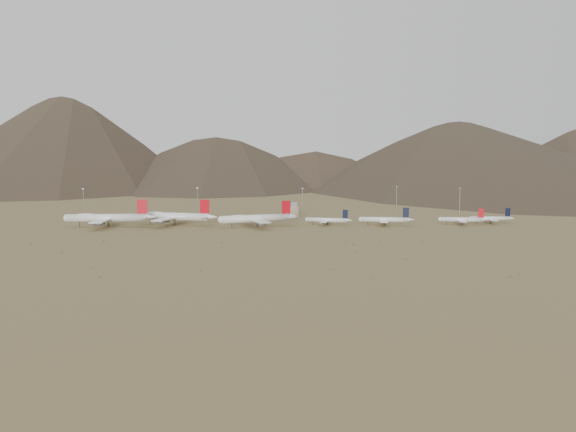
{
  "coord_description": "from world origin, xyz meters",
  "views": [
    {
      "loc": [
        3.84,
        -415.07,
        53.5
      ],
      "look_at": [
        20.81,
        30.0,
        7.82
      ],
      "focal_mm": 35.0,
      "sensor_mm": 36.0,
      "label": 1
    }
  ],
  "objects_px": {
    "control_tower": "(294,209)",
    "narrowbody_b": "(386,220)",
    "widebody_west": "(107,218)",
    "narrowbody_a": "(328,220)",
    "widebody_centre": "(174,216)",
    "widebody_east": "(256,218)"
  },
  "relations": [
    {
      "from": "narrowbody_b",
      "to": "control_tower",
      "type": "bearing_deg",
      "value": 136.82
    },
    {
      "from": "widebody_west",
      "to": "narrowbody_a",
      "type": "xyz_separation_m",
      "value": [
        174.41,
        6.34,
        -3.24
      ]
    },
    {
      "from": "widebody_centre",
      "to": "widebody_east",
      "type": "distance_m",
      "value": 67.99
    },
    {
      "from": "widebody_east",
      "to": "widebody_west",
      "type": "bearing_deg",
      "value": 158.66
    },
    {
      "from": "widebody_centre",
      "to": "narrowbody_b",
      "type": "distance_m",
      "value": 170.47
    },
    {
      "from": "narrowbody_b",
      "to": "control_tower",
      "type": "xyz_separation_m",
      "value": [
        -69.15,
        91.48,
        0.56
      ]
    },
    {
      "from": "control_tower",
      "to": "narrowbody_b",
      "type": "bearing_deg",
      "value": -52.91
    },
    {
      "from": "widebody_west",
      "to": "control_tower",
      "type": "relative_size",
      "value": 6.03
    },
    {
      "from": "widebody_west",
      "to": "widebody_centre",
      "type": "height_order",
      "value": "widebody_west"
    },
    {
      "from": "widebody_east",
      "to": "narrowbody_a",
      "type": "xyz_separation_m",
      "value": [
        57.69,
        9.42,
        -2.69
      ]
    },
    {
      "from": "widebody_west",
      "to": "narrowbody_a",
      "type": "bearing_deg",
      "value": 1.15
    },
    {
      "from": "widebody_west",
      "to": "narrowbody_b",
      "type": "height_order",
      "value": "widebody_west"
    },
    {
      "from": "widebody_centre",
      "to": "narrowbody_b",
      "type": "bearing_deg",
      "value": 13.66
    },
    {
      "from": "widebody_centre",
      "to": "control_tower",
      "type": "distance_m",
      "value": 130.96
    },
    {
      "from": "widebody_east",
      "to": "narrowbody_a",
      "type": "bearing_deg",
      "value": -10.55
    },
    {
      "from": "widebody_west",
      "to": "narrowbody_b",
      "type": "distance_m",
      "value": 220.38
    },
    {
      "from": "narrowbody_b",
      "to": "widebody_west",
      "type": "bearing_deg",
      "value": -169.67
    },
    {
      "from": "control_tower",
      "to": "widebody_west",
      "type": "bearing_deg",
      "value": -148.2
    },
    {
      "from": "widebody_centre",
      "to": "widebody_east",
      "type": "xyz_separation_m",
      "value": [
        66.61,
        -13.61,
        -0.41
      ]
    },
    {
      "from": "widebody_centre",
      "to": "narrowbody_a",
      "type": "height_order",
      "value": "widebody_centre"
    },
    {
      "from": "widebody_west",
      "to": "widebody_east",
      "type": "height_order",
      "value": "widebody_west"
    },
    {
      "from": "widebody_west",
      "to": "narrowbody_b",
      "type": "bearing_deg",
      "value": -0.34
    }
  ]
}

